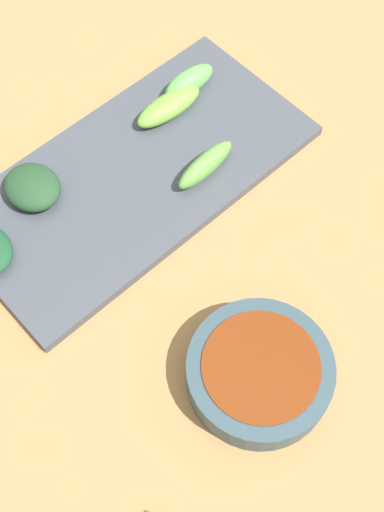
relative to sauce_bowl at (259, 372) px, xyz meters
name	(u,v)px	position (x,y,z in m)	size (l,w,h in m)	color
tabletop	(167,246)	(0.16, -0.04, -0.03)	(2.10, 2.10, 0.02)	#A47A4A
sauce_bowl	(259,372)	(0.00, 0.00, 0.00)	(0.13, 0.13, 0.04)	#334A54
serving_plate	(136,175)	(0.25, -0.06, -0.01)	(0.19, 0.38, 0.01)	#434952
broccoli_stalk_0	(205,165)	(0.19, -0.12, 0.01)	(0.02, 0.08, 0.03)	#60A244
broccoli_leafy_1	(32,187)	(0.29, 0.03, 0.01)	(0.06, 0.05, 0.03)	#23472A
broccoli_stalk_3	(169,106)	(0.28, -0.14, 0.00)	(0.03, 0.08, 0.02)	#72B240
broccoli_stalk_4	(189,82)	(0.29, -0.18, 0.01)	(0.03, 0.07, 0.03)	#5FBC54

